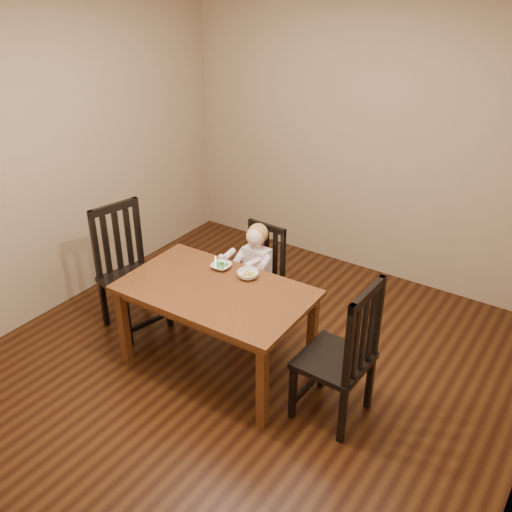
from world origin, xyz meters
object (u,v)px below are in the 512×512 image
Objects in this scene: chair_child at (259,278)px; toddler at (256,267)px; bowl_veg at (248,275)px; chair_right at (342,356)px; chair_left at (129,271)px; bowl_peas at (221,266)px; dining_table at (216,298)px.

chair_child is 0.14m from toddler.
bowl_veg is (0.19, -0.43, 0.30)m from chair_child.
chair_right is at bearing -14.46° from bowl_veg.
toddler reaches higher than bowl_veg.
chair_child is at bearing 139.42° from chair_left.
bowl_veg is at bearing 118.53° from toddler.
bowl_peas is at bearing 83.38° from chair_child.
chair_right is at bearing 153.25° from toddler.
chair_right reaches higher than chair_child.
chair_left is at bearing 36.72° from toddler.
chair_right is at bearing 151.47° from chair_child.
bowl_peas is (-0.07, -0.39, 0.16)m from toddler.
dining_table is at bearing -60.84° from bowl_peas.
dining_table is at bearing 99.61° from toddler.
chair_right is (1.13, -0.67, 0.09)m from chair_child.
chair_left is at bearing 91.07° from chair_right.
dining_table is 9.25× the size of bowl_peas.
chair_left reaches higher than toddler.
chair_child is 5.37× the size of bowl_veg.
toddler reaches higher than dining_table.
bowl_peas is (-1.20, 0.24, 0.20)m from chair_right.
chair_child is at bearing 81.09° from bowl_peas.
bowl_veg is (0.11, 0.27, 0.11)m from dining_table.
toddler is at bearing 62.54° from chair_right.
chair_right reaches higher than bowl_peas.
chair_left is 1.00× the size of chair_right.
chair_left reaches higher than bowl_peas.
dining_table is 8.55× the size of bowl_veg.
toddler is (0.89, 0.61, 0.04)m from chair_left.
toddler is at bearing 116.23° from bowl_veg.
bowl_peas is (0.82, 0.22, 0.20)m from chair_left.
toddler is 3.31× the size of bowl_peas.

